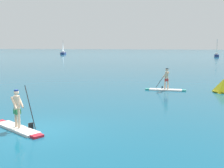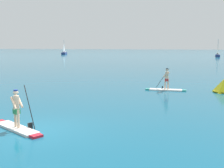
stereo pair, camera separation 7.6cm
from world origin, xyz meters
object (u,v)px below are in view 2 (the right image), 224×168
Objects in this scene: sailboat_right_horizon at (218,54)px; sailboat_left_horizon at (64,52)px; paddleboarder_mid_center at (17,121)px; paddleboarder_far_right at (166,85)px; race_marker_buoy at (224,87)px.

sailboat_left_horizon is at bearing 83.68° from sailboat_right_horizon.
paddleboarder_mid_center is 13.34m from paddleboarder_far_right.
race_marker_buoy is 0.33× the size of sailboat_right_horizon.
paddleboarder_mid_center is at bearing 65.84° from paddleboarder_far_right.
sailboat_left_horizon is 1.10× the size of sailboat_right_horizon.
paddleboarder_mid_center is 1.80× the size of race_marker_buoy.
race_marker_buoy is (10.10, 11.93, 0.07)m from paddleboarder_mid_center.
sailboat_right_horizon reaches higher than paddleboarder_mid_center.
paddleboarder_mid_center is 82.40m from sailboat_right_horizon.
sailboat_right_horizon reaches higher than race_marker_buoy.
sailboat_left_horizon is at bearing 141.54° from paddleboarder_mid_center.
sailboat_left_horizon reaches higher than paddleboarder_far_right.
sailboat_left_horizon reaches higher than paddleboarder_mid_center.
sailboat_left_horizon is (-44.62, 79.79, 0.29)m from race_marker_buoy.
paddleboarder_far_right reaches higher than race_marker_buoy.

